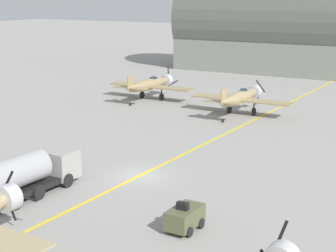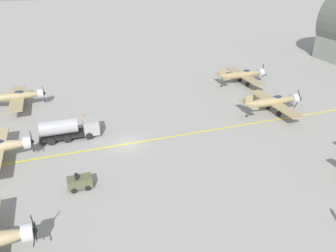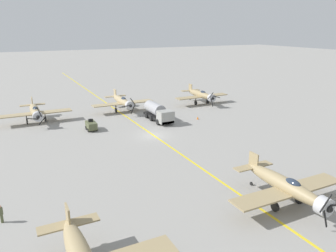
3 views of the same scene
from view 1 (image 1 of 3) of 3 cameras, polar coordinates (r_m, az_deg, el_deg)
name	(u,v)px [view 1 (image 1 of 3)]	position (r m, az deg, el deg)	size (l,w,h in m)	color
ground_plane	(139,176)	(42.58, -2.94, -5.09)	(400.00, 400.00, 0.00)	gray
taxiway_stripe	(139,176)	(42.58, -2.94, -5.08)	(0.30, 160.00, 0.01)	yellow
airplane_far_center	(241,97)	(63.96, 7.39, 2.90)	(12.00, 9.98, 3.65)	#9D8860
airplane_far_left	(150,84)	(72.68, -1.82, 4.25)	(12.00, 9.98, 3.80)	#98835A
fuel_tanker	(30,173)	(39.39, -13.89, -4.70)	(2.68, 8.00, 2.98)	black
tow_tractor	(185,217)	(32.92, 1.71, -9.25)	(1.57, 2.60, 1.79)	#515638
hangar	(279,28)	(102.71, 11.17, 9.76)	(33.96, 17.47, 17.77)	gray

